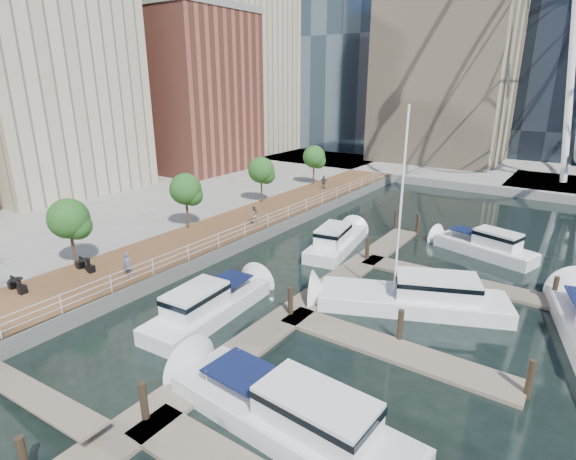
{
  "coord_description": "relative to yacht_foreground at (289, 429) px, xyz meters",
  "views": [
    {
      "loc": [
        15.62,
        -10.59,
        12.61
      ],
      "look_at": [
        -0.78,
        13.25,
        3.0
      ],
      "focal_mm": 28.0,
      "sensor_mm": 36.0,
      "label": 1
    }
  ],
  "objects": [
    {
      "name": "floating_docks",
      "position": [
        0.17,
        9.13,
        0.49
      ],
      "size": [
        16.0,
        34.0,
        2.6
      ],
      "color": "#6D6051",
      "rests_on": "ground"
    },
    {
      "name": "street_trees",
      "position": [
        -19.2,
        13.15,
        4.29
      ],
      "size": [
        2.6,
        42.6,
        4.6
      ],
      "color": "#3F2B1C",
      "rests_on": "ground"
    },
    {
      "name": "pedestrian_far",
      "position": [
        -17.11,
        31.99,
        1.76
      ],
      "size": [
        0.9,
        0.38,
        1.53
      ],
      "primitive_type": "imported",
      "rotation": [
        0.0,
        0.0,
        3.14
      ],
      "color": "#30383D",
      "rests_on": "boardwalk"
    },
    {
      "name": "yacht_foreground",
      "position": [
        0.0,
        0.0,
        0.0
      ],
      "size": [
        11.35,
        3.66,
        2.15
      ],
      "primitive_type": null,
      "rotation": [
        0.0,
        0.0,
        1.51
      ],
      "color": "silver",
      "rests_on": "ground"
    },
    {
      "name": "pedestrian_near",
      "position": [
        -14.96,
        4.1,
        1.8
      ],
      "size": [
        0.7,
        0.62,
        1.6
      ],
      "primitive_type": "imported",
      "rotation": [
        0.0,
        0.0,
        0.52
      ],
      "color": "slate",
      "rests_on": "boardwalk"
    },
    {
      "name": "railing",
      "position": [
        -13.9,
        14.15,
        1.52
      ],
      "size": [
        0.1,
        60.0,
        1.05
      ],
      "primitive_type": null,
      "color": "white",
      "rests_on": "boardwalk"
    },
    {
      "name": "pier",
      "position": [
        6.2,
        51.15,
        0.5
      ],
      "size": [
        14.0,
        12.0,
        1.0
      ],
      "primitive_type": "cube",
      "color": "gray",
      "rests_on": "ground"
    },
    {
      "name": "moored_yachts",
      "position": [
        0.83,
        11.38,
        0.0
      ],
      "size": [
        23.5,
        37.32,
        11.5
      ],
      "color": "white",
      "rests_on": "ground"
    },
    {
      "name": "pedestrian_mid",
      "position": [
        -15.22,
        16.91,
        1.85
      ],
      "size": [
        0.95,
        1.03,
        1.71
      ],
      "primitive_type": "imported",
      "rotation": [
        0.0,
        0.0,
        -2.04
      ],
      "color": "#807058",
      "rests_on": "boardwalk"
    },
    {
      "name": "land_inland",
      "position": [
        -43.8,
        14.15,
        0.5
      ],
      "size": [
        48.0,
        90.0,
        1.0
      ],
      "primitive_type": "cube",
      "color": "gray",
      "rests_on": "ground"
    },
    {
      "name": "midrise_condos",
      "position": [
        -41.36,
        25.97,
        13.42
      ],
      "size": [
        19.0,
        67.0,
        28.0
      ],
      "color": "#BCAD8E",
      "rests_on": "ground"
    },
    {
      "name": "boardwalk",
      "position": [
        -16.8,
        14.15,
        0.5
      ],
      "size": [
        6.0,
        60.0,
        1.0
      ],
      "primitive_type": "cube",
      "color": "brown",
      "rests_on": "ground"
    },
    {
      "name": "ground",
      "position": [
        -7.8,
        -0.85,
        0.0
      ],
      "size": [
        520.0,
        520.0,
        0.0
      ],
      "primitive_type": "plane",
      "color": "black",
      "rests_on": "ground"
    },
    {
      "name": "land_far",
      "position": [
        -7.8,
        101.15,
        0.5
      ],
      "size": [
        200.0,
        114.0,
        1.0
      ],
      "primitive_type": "cube",
      "color": "gray",
      "rests_on": "ground"
    },
    {
      "name": "seawall",
      "position": [
        -13.8,
        14.15,
        0.5
      ],
      "size": [
        0.25,
        60.0,
        1.0
      ],
      "primitive_type": "cube",
      "color": "#595954",
      "rests_on": "ground"
    }
  ]
}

